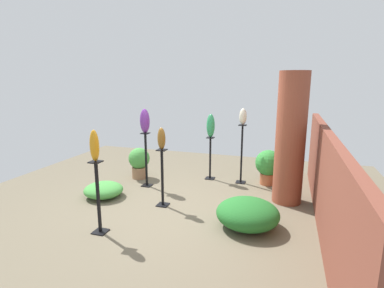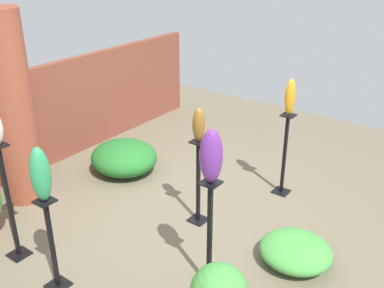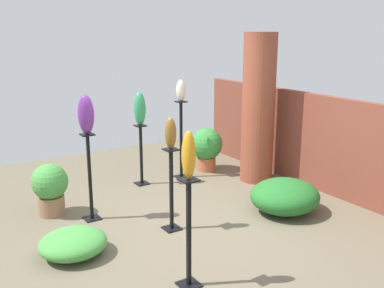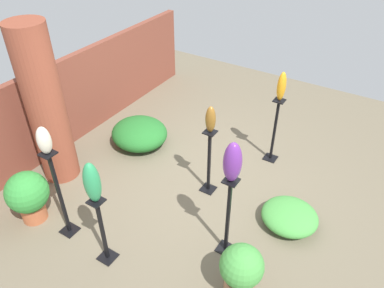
{
  "view_description": "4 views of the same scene",
  "coord_description": "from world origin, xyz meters",
  "views": [
    {
      "loc": [
        4.46,
        1.82,
        2.19
      ],
      "look_at": [
        -0.11,
        0.35,
        1.15
      ],
      "focal_mm": 28.0,
      "sensor_mm": 36.0,
      "label": 1
    },
    {
      "loc": [
        -3.68,
        -2.76,
        3.01
      ],
      "look_at": [
        0.18,
        0.1,
        0.8
      ],
      "focal_mm": 42.0,
      "sensor_mm": 36.0,
      "label": 2
    },
    {
      "loc": [
        4.29,
        -2.73,
        2.4
      ],
      "look_at": [
        -0.28,
        0.21,
        0.98
      ],
      "focal_mm": 42.0,
      "sensor_mm": 36.0,
      "label": 3
    },
    {
      "loc": [
        -3.64,
        -2.13,
        3.76
      ],
      "look_at": [
        -0.19,
        0.03,
        0.78
      ],
      "focal_mm": 35.0,
      "sensor_mm": 36.0,
      "label": 4
    }
  ],
  "objects": [
    {
      "name": "brick_wall_back",
      "position": [
        0.0,
        2.4,
        0.72
      ],
      "size": [
        5.6,
        0.12,
        1.44
      ],
      "primitive_type": "cube",
      "color": "brown",
      "rests_on": "ground"
    },
    {
      "name": "potted_plant_walkway_edge",
      "position": [
        -1.81,
        1.49,
        0.42
      ],
      "size": [
        0.55,
        0.55,
        0.74
      ],
      "color": "#B25B38",
      "rests_on": "ground"
    },
    {
      "name": "pedestal_ivory",
      "position": [
        -1.73,
        0.93,
        0.58
      ],
      "size": [
        0.2,
        0.2,
        1.27
      ],
      "color": "black",
      "rests_on": "ground"
    },
    {
      "name": "art_vase_bronze",
      "position": [
        -0.11,
        -0.2,
        1.21
      ],
      "size": [
        0.13,
        0.14,
        0.38
      ],
      "primitive_type": "ellipsoid",
      "color": "brown",
      "rests_on": "pedestal_bronze"
    },
    {
      "name": "pedestal_jade",
      "position": [
        -1.78,
        0.23,
        0.43
      ],
      "size": [
        0.2,
        0.2,
        0.95
      ],
      "color": "black",
      "rests_on": "ground"
    },
    {
      "name": "pedestal_violet",
      "position": [
        -0.92,
        -0.91,
        0.52
      ],
      "size": [
        0.2,
        0.2,
        1.13
      ],
      "color": "black",
      "rests_on": "ground"
    },
    {
      "name": "art_vase_amber",
      "position": [
        1.06,
        -0.69,
        1.3
      ],
      "size": [
        0.14,
        0.12,
        0.44
      ],
      "primitive_type": "ellipsoid",
      "color": "orange",
      "rests_on": "pedestal_amber"
    },
    {
      "name": "pedestal_amber",
      "position": [
        1.06,
        -0.69,
        0.49
      ],
      "size": [
        0.2,
        0.2,
        1.08
      ],
      "color": "black",
      "rests_on": "ground"
    },
    {
      "name": "foliage_bed_west",
      "position": [
        0.25,
        1.34,
        0.22
      ],
      "size": [
        0.89,
        0.95,
        0.45
      ],
      "primitive_type": "ellipsoid",
      "color": "#236B28",
      "rests_on": "ground"
    },
    {
      "name": "brick_pillar",
      "position": [
        -0.97,
        1.89,
        1.17
      ],
      "size": [
        0.51,
        0.51,
        2.34
      ],
      "primitive_type": "cylinder",
      "color": "brown",
      "rests_on": "ground"
    },
    {
      "name": "foliage_bed_east",
      "position": [
        -0.12,
        -1.42,
        0.14
      ],
      "size": [
        0.71,
        0.74,
        0.28
      ],
      "primitive_type": "ellipsoid",
      "color": "#479942",
      "rests_on": "ground"
    },
    {
      "name": "ground_plane",
      "position": [
        0.0,
        0.0,
        0.0
      ],
      "size": [
        8.0,
        8.0,
        0.0
      ],
      "primitive_type": "plane",
      "color": "#6B604C"
    },
    {
      "name": "art_vase_ivory",
      "position": [
        -1.73,
        0.93,
        1.44
      ],
      "size": [
        0.15,
        0.15,
        0.34
      ],
      "primitive_type": "ellipsoid",
      "color": "beige",
      "rests_on": "pedestal_ivory"
    },
    {
      "name": "pedestal_bronze",
      "position": [
        -0.11,
        -0.2,
        0.46
      ],
      "size": [
        0.2,
        0.2,
        1.02
      ],
      "color": "black",
      "rests_on": "ground"
    },
    {
      "name": "art_vase_violet",
      "position": [
        -0.92,
        -0.91,
        1.37
      ],
      "size": [
        0.19,
        0.2,
        0.49
      ],
      "primitive_type": "ellipsoid",
      "color": "#6B2D8C",
      "rests_on": "pedestal_violet"
    },
    {
      "name": "potted_plant_back_center",
      "position": [
        -1.35,
        -1.3,
        0.38
      ],
      "size": [
        0.47,
        0.47,
        0.69
      ],
      "color": "#936B4C",
      "rests_on": "ground"
    },
    {
      "name": "art_vase_jade",
      "position": [
        -1.78,
        0.23,
        1.2
      ],
      "size": [
        0.17,
        0.18,
        0.51
      ],
      "primitive_type": "ellipsoid",
      "color": "#2D9356",
      "rests_on": "pedestal_jade"
    }
  ]
}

